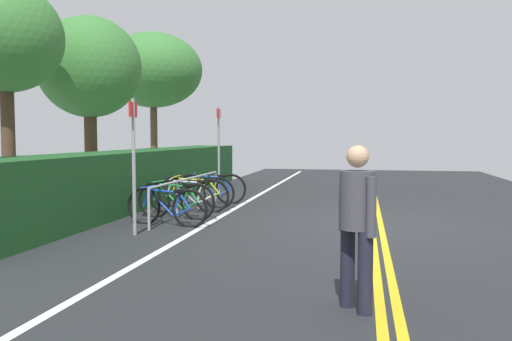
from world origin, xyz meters
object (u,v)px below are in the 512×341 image
at_px(bicycle_1, 176,200).
at_px(tree_extra, 153,71).
at_px(bicycle_2, 190,196).
at_px(sign_post_far, 219,144).
at_px(bicycle_0, 166,207).
at_px(sign_post_near, 134,153).
at_px(tree_far_right, 89,68).
at_px(tree_mid, 5,39).
at_px(pedestrian, 357,217).
at_px(bicycle_4, 211,189).
at_px(bicycle_3, 196,192).
at_px(bike_rack, 188,187).

relative_size(bicycle_1, tree_extra, 0.33).
relative_size(bicycle_2, sign_post_far, 0.70).
height_order(bicycle_0, tree_extra, tree_extra).
bearing_deg(sign_post_near, tree_far_right, 35.59).
xyz_separation_m(tree_mid, tree_extra, (7.72, -0.04, 0.28)).
xyz_separation_m(bicycle_1, pedestrian, (-4.96, -3.59, 0.53)).
bearing_deg(bicycle_4, pedestrian, -154.08).
bearing_deg(pedestrian, bicycle_0, 39.99).
bearing_deg(tree_far_right, tree_mid, 174.58).
bearing_deg(bicycle_1, tree_far_right, 50.63).
distance_m(bicycle_3, tree_mid, 5.09).
distance_m(bike_rack, tree_extra, 8.33).
height_order(sign_post_far, tree_extra, tree_extra).
distance_m(bicycle_4, tree_mid, 5.49).
height_order(bicycle_1, bicycle_3, bicycle_1).
relative_size(bicycle_1, tree_far_right, 0.37).
bearing_deg(bicycle_0, sign_post_far, 2.49).
relative_size(sign_post_near, sign_post_far, 0.94).
height_order(bicycle_2, bicycle_4, bicycle_4).
relative_size(bicycle_0, bicycle_1, 0.98).
distance_m(bicycle_4, sign_post_far, 1.55).
height_order(bicycle_4, tree_extra, tree_extra).
relative_size(bicycle_1, pedestrian, 1.10).
xyz_separation_m(bicycle_1, sign_post_far, (3.46, 0.07, 1.08)).
bearing_deg(tree_far_right, tree_extra, 2.78).
xyz_separation_m(pedestrian, tree_far_right, (7.67, 6.89, 2.50)).
bearing_deg(tree_extra, bicycle_4, -145.42).
xyz_separation_m(bicycle_4, sign_post_near, (-4.18, 0.09, 0.99)).
distance_m(sign_post_near, tree_mid, 4.49).
relative_size(sign_post_near, tree_extra, 0.43).
distance_m(sign_post_near, tree_extra, 10.30).
bearing_deg(bicycle_3, bicycle_2, -171.98).
relative_size(pedestrian, tree_mid, 0.33).
xyz_separation_m(pedestrian, sign_post_near, (3.14, 3.65, 0.47)).
height_order(bike_rack, bicycle_0, bike_rack).
height_order(sign_post_near, tree_mid, tree_mid).
xyz_separation_m(bike_rack, bicycle_1, (-0.77, -0.00, -0.20)).
bearing_deg(bike_rack, tree_mid, 105.02).
bearing_deg(bicycle_3, bicycle_4, -10.87).
height_order(bicycle_0, bicycle_2, bicycle_2).
relative_size(bike_rack, bicycle_2, 2.55).
bearing_deg(bicycle_4, tree_far_right, 83.93).
distance_m(bicycle_3, sign_post_near, 3.58).
distance_m(bicycle_1, bicycle_4, 2.35).
bearing_deg(bicycle_3, pedestrian, -150.65).
height_order(bicycle_2, tree_extra, tree_extra).
xyz_separation_m(bicycle_3, tree_far_right, (1.09, 3.19, 3.03)).
relative_size(bicycle_3, sign_post_far, 0.76).
distance_m(bicycle_0, pedestrian, 5.43).
height_order(bicycle_1, tree_mid, tree_mid).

